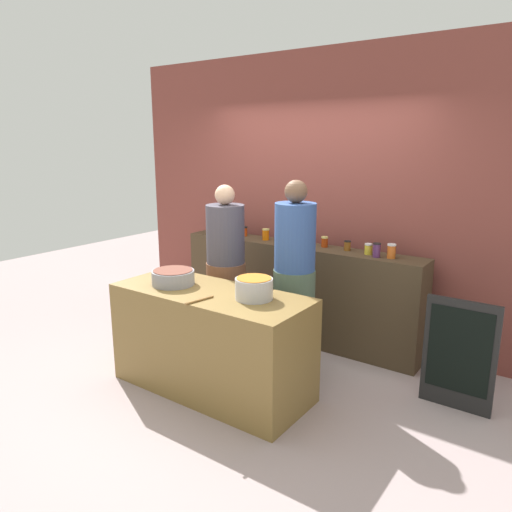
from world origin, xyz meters
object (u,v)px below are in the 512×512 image
at_px(preserve_jar_5, 298,239).
at_px(preserve_jar_10, 391,251).
at_px(cook_in_cap, 294,288).
at_px(chalkboard_sign, 459,355).
at_px(preserve_jar_7, 347,246).
at_px(preserve_jar_2, 244,231).
at_px(preserve_jar_3, 266,234).
at_px(preserve_jar_9, 377,250).
at_px(preserve_jar_1, 226,231).
at_px(cooking_pot_left, 173,277).
at_px(preserve_jar_0, 213,228).
at_px(preserve_jar_4, 285,236).
at_px(preserve_jar_6, 325,242).
at_px(cooking_pot_center, 254,288).
at_px(wooden_spoon, 199,300).
at_px(preserve_jar_8, 368,249).
at_px(cook_with_tongs, 226,279).

xyz_separation_m(preserve_jar_5, preserve_jar_10, (1.03, -0.06, 0.01)).
xyz_separation_m(cook_in_cap, chalkboard_sign, (1.39, 0.19, -0.34)).
height_order(preserve_jar_10, cook_in_cap, cook_in_cap).
distance_m(preserve_jar_7, chalkboard_sign, 1.48).
bearing_deg(preserve_jar_2, preserve_jar_3, -8.41).
xyz_separation_m(preserve_jar_9, preserve_jar_10, (0.13, 0.04, -0.00)).
distance_m(preserve_jar_1, preserve_jar_10, 1.92).
bearing_deg(preserve_jar_10, chalkboard_sign, -32.85).
xyz_separation_m(preserve_jar_1, cooking_pot_left, (0.52, -1.37, -0.15)).
distance_m(preserve_jar_0, preserve_jar_5, 1.12).
relative_size(preserve_jar_0, preserve_jar_7, 1.34).
relative_size(preserve_jar_5, chalkboard_sign, 0.12).
height_order(preserve_jar_4, preserve_jar_6, preserve_jar_4).
bearing_deg(cooking_pot_center, chalkboard_sign, 31.30).
bearing_deg(preserve_jar_6, wooden_spoon, -96.37).
bearing_deg(cooking_pot_center, preserve_jar_9, 69.49).
height_order(preserve_jar_1, chalkboard_sign, preserve_jar_1).
xyz_separation_m(preserve_jar_8, cooking_pot_center, (-0.37, -1.35, -0.12)).
relative_size(preserve_jar_3, cook_in_cap, 0.07).
bearing_deg(preserve_jar_0, cook_in_cap, -23.91).
distance_m(preserve_jar_5, preserve_jar_8, 0.79).
bearing_deg(preserve_jar_10, cooking_pot_center, -114.57).
height_order(preserve_jar_4, preserve_jar_10, preserve_jar_10).
bearing_deg(preserve_jar_6, preserve_jar_2, 179.98).
bearing_deg(preserve_jar_3, preserve_jar_4, 2.84).
height_order(preserve_jar_10, cooking_pot_left, preserve_jar_10).
relative_size(preserve_jar_3, cooking_pot_center, 0.42).
bearing_deg(cook_in_cap, preserve_jar_0, 156.09).
bearing_deg(wooden_spoon, preserve_jar_4, 98.85).
distance_m(preserve_jar_8, chalkboard_sign, 1.29).
height_order(preserve_jar_0, cooking_pot_left, preserve_jar_0).
height_order(preserve_jar_4, preserve_jar_9, preserve_jar_9).
distance_m(preserve_jar_4, chalkboard_sign, 2.11).
relative_size(preserve_jar_4, cooking_pot_left, 0.36).
bearing_deg(wooden_spoon, preserve_jar_2, 116.28).
xyz_separation_m(cook_with_tongs, cook_in_cap, (0.77, 0.01, 0.04)).
bearing_deg(preserve_jar_0, chalkboard_sign, -9.38).
distance_m(preserve_jar_0, preserve_jar_3, 0.73).
xyz_separation_m(preserve_jar_0, preserve_jar_8, (1.91, 0.04, -0.01)).
distance_m(preserve_jar_0, preserve_jar_8, 1.91).
bearing_deg(preserve_jar_1, cooking_pot_center, -44.43).
distance_m(preserve_jar_2, preserve_jar_5, 0.73).
height_order(preserve_jar_0, preserve_jar_3, preserve_jar_0).
relative_size(preserve_jar_4, cooking_pot_center, 0.44).
xyz_separation_m(cooking_pot_left, cook_with_tongs, (0.00, 0.72, -0.18)).
height_order(preserve_jar_2, chalkboard_sign, preserve_jar_2).
relative_size(preserve_jar_2, preserve_jar_4, 0.82).
xyz_separation_m(preserve_jar_8, chalkboard_sign, (1.00, -0.52, -0.62)).
height_order(preserve_jar_5, cook_with_tongs, cook_with_tongs).
bearing_deg(preserve_jar_2, wooden_spoon, -63.72).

